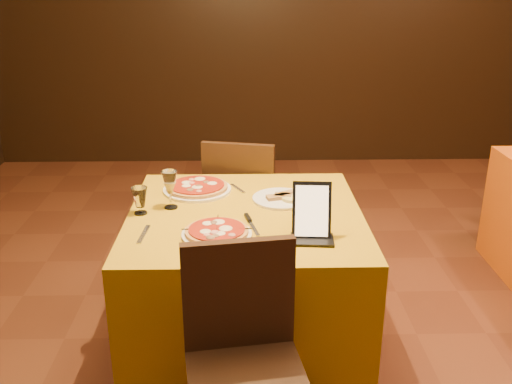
{
  "coord_description": "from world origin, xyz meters",
  "views": [
    {
      "loc": [
        -0.54,
        -2.12,
        1.8
      ],
      "look_at": [
        -0.49,
        0.34,
        0.86
      ],
      "focal_mm": 40.0,
      "sensor_mm": 36.0,
      "label": 1
    }
  ],
  "objects_px": {
    "chair_main_near": "(247,379)",
    "pizza_near": "(217,233)",
    "chair_main_far": "(245,206)",
    "wine_glass": "(170,189)",
    "water_glass": "(140,201)",
    "pizza_far": "(197,188)",
    "main_table": "(246,282)",
    "tablet": "(312,210)"
  },
  "relations": [
    {
      "from": "chair_main_far",
      "to": "pizza_near",
      "type": "xyz_separation_m",
      "value": [
        -0.12,
        -1.06,
        0.31
      ]
    },
    {
      "from": "pizza_near",
      "to": "water_glass",
      "type": "bearing_deg",
      "value": 145.4
    },
    {
      "from": "wine_glass",
      "to": "tablet",
      "type": "distance_m",
      "value": 0.72
    },
    {
      "from": "main_table",
      "to": "pizza_far",
      "type": "height_order",
      "value": "pizza_far"
    },
    {
      "from": "main_table",
      "to": "pizza_near",
      "type": "xyz_separation_m",
      "value": [
        -0.12,
        -0.26,
        0.39
      ]
    },
    {
      "from": "main_table",
      "to": "chair_main_far",
      "type": "distance_m",
      "value": 0.81
    },
    {
      "from": "pizza_far",
      "to": "tablet",
      "type": "distance_m",
      "value": 0.77
    },
    {
      "from": "water_glass",
      "to": "chair_main_near",
      "type": "bearing_deg",
      "value": -59.03
    },
    {
      "from": "main_table",
      "to": "wine_glass",
      "type": "xyz_separation_m",
      "value": [
        -0.36,
        0.06,
        0.47
      ]
    },
    {
      "from": "pizza_far",
      "to": "main_table",
      "type": "bearing_deg",
      "value": -49.49
    },
    {
      "from": "chair_main_near",
      "to": "water_glass",
      "type": "distance_m",
      "value": 1.02
    },
    {
      "from": "chair_main_near",
      "to": "pizza_far",
      "type": "xyz_separation_m",
      "value": [
        -0.25,
        1.11,
        0.31
      ]
    },
    {
      "from": "chair_main_near",
      "to": "tablet",
      "type": "xyz_separation_m",
      "value": [
        0.28,
        0.56,
        0.41
      ]
    },
    {
      "from": "chair_main_far",
      "to": "wine_glass",
      "type": "xyz_separation_m",
      "value": [
        -0.36,
        -0.74,
        0.39
      ]
    },
    {
      "from": "chair_main_far",
      "to": "wine_glass",
      "type": "height_order",
      "value": "wine_glass"
    },
    {
      "from": "chair_main_far",
      "to": "chair_main_near",
      "type": "bearing_deg",
      "value": 102.01
    },
    {
      "from": "pizza_far",
      "to": "water_glass",
      "type": "bearing_deg",
      "value": -129.39
    },
    {
      "from": "wine_glass",
      "to": "water_glass",
      "type": "distance_m",
      "value": 0.15
    },
    {
      "from": "main_table",
      "to": "pizza_near",
      "type": "bearing_deg",
      "value": -115.57
    },
    {
      "from": "chair_main_near",
      "to": "pizza_near",
      "type": "height_order",
      "value": "chair_main_near"
    },
    {
      "from": "chair_main_near",
      "to": "chair_main_far",
      "type": "xyz_separation_m",
      "value": [
        0.0,
        1.62,
        0.0
      ]
    },
    {
      "from": "chair_main_near",
      "to": "pizza_near",
      "type": "relative_size",
      "value": 3.0
    },
    {
      "from": "pizza_near",
      "to": "pizza_far",
      "type": "relative_size",
      "value": 0.86
    },
    {
      "from": "main_table",
      "to": "chair_main_far",
      "type": "xyz_separation_m",
      "value": [
        0.0,
        0.8,
        0.08
      ]
    },
    {
      "from": "tablet",
      "to": "main_table",
      "type": "bearing_deg",
      "value": 140.83
    },
    {
      "from": "chair_main_near",
      "to": "pizza_far",
      "type": "distance_m",
      "value": 1.18
    },
    {
      "from": "chair_main_far",
      "to": "pizza_far",
      "type": "height_order",
      "value": "chair_main_far"
    },
    {
      "from": "wine_glass",
      "to": "tablet",
      "type": "height_order",
      "value": "tablet"
    },
    {
      "from": "chair_main_near",
      "to": "chair_main_far",
      "type": "bearing_deg",
      "value": 81.48
    },
    {
      "from": "chair_main_near",
      "to": "chair_main_far",
      "type": "relative_size",
      "value": 1.0
    },
    {
      "from": "chair_main_near",
      "to": "pizza_near",
      "type": "bearing_deg",
      "value": 93.83
    },
    {
      "from": "chair_main_near",
      "to": "chair_main_far",
      "type": "height_order",
      "value": "same"
    },
    {
      "from": "chair_main_near",
      "to": "wine_glass",
      "type": "distance_m",
      "value": 1.03
    },
    {
      "from": "main_table",
      "to": "pizza_far",
      "type": "bearing_deg",
      "value": 130.51
    },
    {
      "from": "chair_main_near",
      "to": "chair_main_far",
      "type": "distance_m",
      "value": 1.62
    },
    {
      "from": "chair_main_far",
      "to": "wine_glass",
      "type": "distance_m",
      "value": 0.91
    },
    {
      "from": "chair_main_near",
      "to": "water_glass",
      "type": "height_order",
      "value": "chair_main_near"
    },
    {
      "from": "wine_glass",
      "to": "water_glass",
      "type": "relative_size",
      "value": 1.46
    },
    {
      "from": "pizza_near",
      "to": "water_glass",
      "type": "relative_size",
      "value": 2.34
    },
    {
      "from": "pizza_near",
      "to": "tablet",
      "type": "distance_m",
      "value": 0.42
    },
    {
      "from": "main_table",
      "to": "chair_main_near",
      "type": "relative_size",
      "value": 1.21
    },
    {
      "from": "chair_main_near",
      "to": "tablet",
      "type": "relative_size",
      "value": 3.73
    }
  ]
}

